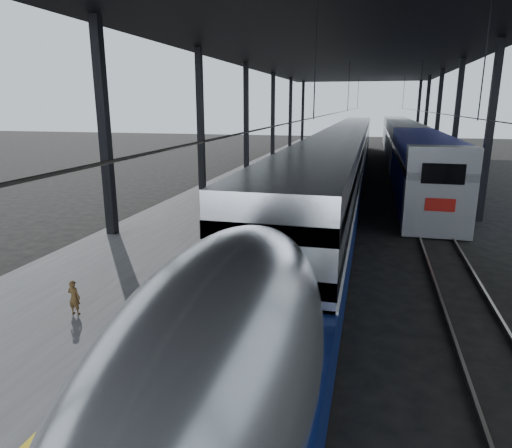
% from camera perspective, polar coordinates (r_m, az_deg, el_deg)
% --- Properties ---
extents(ground, '(160.00, 160.00, 0.00)m').
position_cam_1_polar(ground, '(12.62, -5.90, -13.36)').
color(ground, black).
rests_on(ground, ground).
extents(platform, '(6.00, 80.00, 1.00)m').
position_cam_1_polar(platform, '(31.78, 0.43, 4.89)').
color(platform, '#4C4C4F').
rests_on(platform, ground).
extents(yellow_strip, '(0.30, 80.00, 0.01)m').
position_cam_1_polar(yellow_strip, '(31.17, 5.46, 5.57)').
color(yellow_strip, yellow).
rests_on(yellow_strip, platform).
extents(rails, '(6.52, 80.00, 0.16)m').
position_cam_1_polar(rails, '(30.99, 14.98, 3.34)').
color(rails, slate).
rests_on(rails, ground).
extents(canopy, '(18.00, 75.00, 9.47)m').
position_cam_1_polar(canopy, '(30.66, 10.98, 20.44)').
color(canopy, black).
rests_on(canopy, ground).
extents(tgv_train, '(2.96, 65.20, 4.24)m').
position_cam_1_polar(tgv_train, '(33.36, 10.84, 7.67)').
color(tgv_train, '#B9BCC1').
rests_on(tgv_train, ground).
extents(second_train, '(3.01, 56.05, 4.15)m').
position_cam_1_polar(second_train, '(48.60, 17.99, 9.50)').
color(second_train, navy).
rests_on(second_train, ground).
extents(child, '(0.32, 0.22, 0.87)m').
position_cam_1_polar(child, '(11.93, -21.79, -8.51)').
color(child, '#473217').
rests_on(child, platform).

